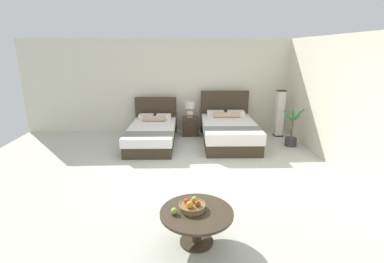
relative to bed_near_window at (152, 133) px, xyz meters
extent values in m
cube|color=beige|center=(1.00, -2.00, -0.28)|extent=(9.57, 10.17, 0.02)
cube|color=beige|center=(1.00, 1.28, 1.07)|extent=(9.57, 0.12, 2.68)
cube|color=beige|center=(3.99, -1.60, 1.07)|extent=(0.12, 5.77, 2.68)
cube|color=#392E1F|center=(0.00, -0.09, -0.14)|extent=(1.17, 2.17, 0.27)
cube|color=white|center=(0.00, -0.09, 0.10)|extent=(1.21, 2.21, 0.21)
cube|color=#392E1F|center=(0.03, 1.01, 0.26)|extent=(1.19, 0.09, 1.06)
cube|color=white|center=(-0.22, 0.73, 0.28)|extent=(0.41, 0.31, 0.14)
cube|color=white|center=(0.26, 0.71, 0.28)|extent=(0.41, 0.31, 0.14)
cylinder|color=tan|center=(0.01, 0.48, 0.28)|extent=(0.62, 0.17, 0.15)
cube|color=slate|center=(-0.02, -0.74, 0.21)|extent=(1.18, 0.47, 0.01)
cube|color=#392E1F|center=(2.00, -0.09, -0.13)|extent=(1.36, 2.16, 0.29)
cube|color=white|center=(2.00, -0.09, 0.16)|extent=(1.40, 2.20, 0.27)
cube|color=#392E1F|center=(2.03, 1.00, 0.34)|extent=(1.39, 0.10, 1.23)
cube|color=white|center=(1.74, 0.72, 0.36)|extent=(0.48, 0.31, 0.14)
cube|color=white|center=(2.31, 0.71, 0.36)|extent=(0.48, 0.31, 0.14)
cylinder|color=tan|center=(2.02, 0.47, 0.37)|extent=(0.72, 0.17, 0.15)
cube|color=slate|center=(1.99, -0.65, 0.30)|extent=(1.37, 0.39, 0.01)
cube|color=#392E1F|center=(1.01, 0.74, -0.01)|extent=(0.45, 0.41, 0.52)
sphere|color=tan|center=(1.01, 0.52, 0.07)|extent=(0.02, 0.02, 0.02)
cylinder|color=beige|center=(1.01, 0.76, 0.26)|extent=(0.17, 0.17, 0.02)
ellipsoid|color=beige|center=(1.01, 0.76, 0.37)|extent=(0.22, 0.22, 0.20)
cylinder|color=#99844C|center=(1.01, 0.76, 0.49)|extent=(0.02, 0.02, 0.04)
cylinder|color=beige|center=(1.01, 0.76, 0.59)|extent=(0.28, 0.28, 0.18)
cylinder|color=#392E1F|center=(0.93, -4.03, -0.26)|extent=(0.43, 0.43, 0.02)
cylinder|color=#392E1F|center=(0.93, -4.03, -0.07)|extent=(0.12, 0.12, 0.41)
cylinder|color=#392E1F|center=(0.93, -4.03, 0.16)|extent=(0.92, 0.92, 0.04)
cylinder|color=olive|center=(0.88, -3.98, 0.21)|extent=(0.32, 0.32, 0.07)
torus|color=olive|center=(0.88, -3.98, 0.24)|extent=(0.34, 0.34, 0.02)
sphere|color=#B03625|center=(0.94, -4.01, 0.27)|extent=(0.07, 0.07, 0.07)
sphere|color=#92A93A|center=(0.91, -3.91, 0.28)|extent=(0.08, 0.08, 0.08)
sphere|color=#B43027|center=(0.81, -3.95, 0.27)|extent=(0.07, 0.07, 0.07)
sphere|color=orange|center=(0.84, -4.04, 0.28)|extent=(0.09, 0.09, 0.09)
sphere|color=#8DB73C|center=(0.65, -4.08, 0.22)|extent=(0.08, 0.08, 0.08)
cube|color=#30231D|center=(3.52, 0.55, -0.26)|extent=(0.23, 0.23, 0.03)
cube|color=silver|center=(3.52, 0.55, 0.38)|extent=(0.19, 0.19, 1.25)
cube|color=#30231D|center=(3.52, 0.55, 1.02)|extent=(0.23, 0.23, 0.02)
cylinder|color=#383236|center=(3.55, -0.33, -0.17)|extent=(0.29, 0.29, 0.21)
cylinder|color=brown|center=(3.55, -0.33, 0.17)|extent=(0.04, 0.04, 0.45)
ellipsoid|color=#3C763E|center=(3.69, -0.31, 0.54)|extent=(0.33, 0.11, 0.34)
ellipsoid|color=#3C763E|center=(3.60, -0.22, 0.52)|extent=(0.14, 0.27, 0.32)
ellipsoid|color=#3C763E|center=(3.45, -0.27, 0.51)|extent=(0.25, 0.20, 0.30)
ellipsoid|color=#3C763E|center=(3.43, -0.44, 0.50)|extent=(0.28, 0.28, 0.30)
ellipsoid|color=#3C763E|center=(3.60, -0.43, 0.48)|extent=(0.15, 0.24, 0.24)
camera|label=1|loc=(0.74, -7.15, 2.12)|focal=26.67mm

